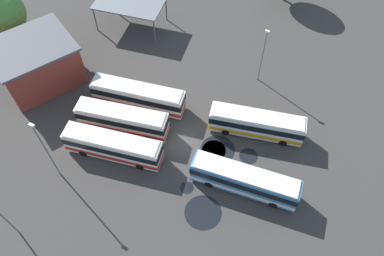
% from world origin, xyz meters
% --- Properties ---
extents(ground_plane, '(95.18, 95.18, 0.00)m').
position_xyz_m(ground_plane, '(0.00, 0.00, 0.00)').
color(ground_plane, '#383533').
extents(bus_row0_slot0, '(11.68, 5.08, 3.35)m').
position_xyz_m(bus_row0_slot0, '(-6.99, -5.24, 1.78)').
color(bus_row0_slot0, silver).
rests_on(bus_row0_slot0, ground_plane).
extents(bus_row0_slot2, '(12.14, 3.88, 3.35)m').
position_xyz_m(bus_row0_slot2, '(-8.55, 2.55, 1.78)').
color(bus_row0_slot2, teal).
rests_on(bus_row0_slot2, ground_plane).
extents(bus_row1_slot0, '(12.29, 4.73, 3.35)m').
position_xyz_m(bus_row1_slot0, '(8.16, -2.64, 1.78)').
color(bus_row1_slot0, silver).
rests_on(bus_row1_slot0, ground_plane).
extents(bus_row1_slot1, '(11.56, 4.90, 3.35)m').
position_xyz_m(bus_row1_slot1, '(7.93, 1.44, 1.78)').
color(bus_row1_slot1, silver).
rests_on(bus_row1_slot1, ground_plane).
extents(bus_row1_slot2, '(11.81, 4.73, 3.35)m').
position_xyz_m(bus_row1_slot2, '(6.77, 5.24, 1.78)').
color(bus_row1_slot2, silver).
rests_on(bus_row1_slot2, ground_plane).
extents(depot_building, '(12.50, 13.09, 6.08)m').
position_xyz_m(depot_building, '(22.50, -0.74, 3.06)').
color(depot_building, maroon).
rests_on(depot_building, ground_plane).
extents(maintenance_shelter, '(10.94, 7.66, 4.22)m').
position_xyz_m(maintenance_shelter, '(17.47, -15.96, 4.01)').
color(maintenance_shelter, slate).
rests_on(maintenance_shelter, ground_plane).
extents(lamp_post_near_entrance, '(0.56, 0.28, 9.68)m').
position_xyz_m(lamp_post_near_entrance, '(11.05, 10.37, 5.26)').
color(lamp_post_near_entrance, slate).
rests_on(lamp_post_near_entrance, ground_plane).
extents(lamp_post_far_corner, '(0.56, 0.28, 7.62)m').
position_xyz_m(lamp_post_far_corner, '(10.38, 17.94, 4.22)').
color(lamp_post_far_corner, slate).
rests_on(lamp_post_far_corner, ground_plane).
extents(lamp_post_by_building, '(0.56, 0.28, 8.52)m').
position_xyz_m(lamp_post_by_building, '(-4.14, -13.87, 4.67)').
color(lamp_post_by_building, slate).
rests_on(lamp_post_by_building, ground_plane).
extents(tree_west_edge, '(6.69, 6.69, 8.61)m').
position_xyz_m(tree_west_edge, '(31.25, -4.66, 5.26)').
color(tree_west_edge, brown).
rests_on(tree_west_edge, ground_plane).
extents(puddle_centre_drain, '(1.57, 1.57, 0.01)m').
position_xyz_m(puddle_centre_drain, '(-2.91, 5.40, 0.00)').
color(puddle_centre_drain, black).
rests_on(puddle_centre_drain, ground_plane).
extents(puddle_between_rows, '(4.19, 4.19, 0.01)m').
position_xyz_m(puddle_between_rows, '(-3.93, -0.84, 0.00)').
color(puddle_between_rows, black).
rests_on(puddle_between_rows, ground_plane).
extents(puddle_near_shelter, '(2.27, 2.27, 0.01)m').
position_xyz_m(puddle_near_shelter, '(-7.62, -1.63, 0.00)').
color(puddle_near_shelter, black).
rests_on(puddle_near_shelter, ground_plane).
extents(puddle_back_corner, '(4.09, 4.09, 0.01)m').
position_xyz_m(puddle_back_corner, '(-5.84, 7.25, 0.00)').
color(puddle_back_corner, black).
rests_on(puddle_back_corner, ground_plane).
extents(puddle_front_lane, '(2.91, 2.91, 0.01)m').
position_xyz_m(puddle_front_lane, '(-3.56, -0.55, 0.00)').
color(puddle_front_lane, black).
rests_on(puddle_front_lane, ground_plane).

